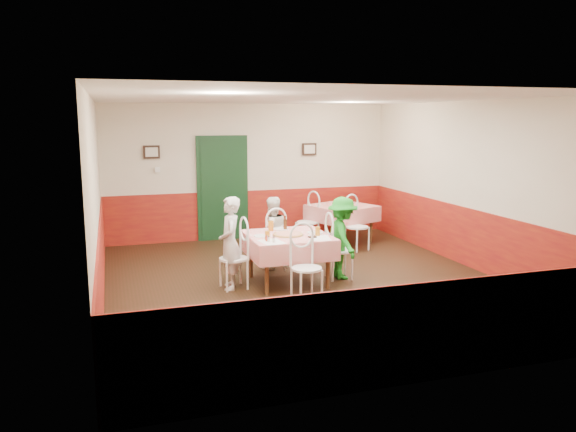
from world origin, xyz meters
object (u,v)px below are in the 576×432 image
object	(u,v)px
second_table	(342,224)
pizza	(288,234)
chair_left	(234,259)
beer_bottle	(285,223)
main_table	(288,259)
wallet	(312,237)
glass_c	(271,226)
glass_a	(267,235)
diner_left	(230,243)
chair_far	(273,243)
chair_near	(307,269)
diner_far	(272,233)
chair_second_a	(307,222)
diner_right	(342,238)
chair_second_b	(357,227)
glass_b	(318,231)
chair_right	(339,251)

from	to	relation	value
second_table	pizza	distance (m)	3.16
chair_left	beer_bottle	size ratio (longest dim) A/B	4.36
main_table	wallet	distance (m)	0.57
glass_c	glass_a	bearing A→B (deg)	-110.27
glass_a	glass_c	size ratio (longest dim) A/B	0.85
chair_left	glass_c	xyz separation A→B (m)	(0.69, 0.38, 0.39)
diner_left	second_table	bearing A→B (deg)	139.14
main_table	diner_left	distance (m)	0.95
diner_left	chair_far	bearing A→B (deg)	141.97
chair_near	diner_far	distance (m)	1.76
wallet	diner_far	distance (m)	1.25
chair_second_a	wallet	size ratio (longest dim) A/B	8.18
second_table	chair_left	bearing A→B (deg)	-138.82
second_table	diner_right	distance (m)	2.64
chair_far	wallet	world-z (taller)	chair_far
chair_second_b	pizza	xyz separation A→B (m)	(-1.94, -1.71, 0.32)
chair_second_a	diner_left	distance (m)	3.20
chair_near	chair_second_b	xyz separation A→B (m)	(1.92, 2.53, 0.00)
glass_a	wallet	distance (m)	0.68
beer_bottle	chair_second_b	bearing A→B (deg)	35.09
chair_near	diner_right	size ratio (longest dim) A/B	0.69
main_table	diner_far	xyz separation A→B (m)	(-0.00, 0.90, 0.24)
chair_far	chair_near	size ratio (longest dim) A/B	1.00
pizza	wallet	xyz separation A→B (m)	(0.29, -0.27, -0.00)
pizza	beer_bottle	bearing A→B (deg)	78.58
glass_c	wallet	bearing A→B (deg)	-56.96
diner_right	chair_far	bearing A→B (deg)	50.42
beer_bottle	diner_far	size ratio (longest dim) A/B	0.17
chair_far	chair_second_b	bearing A→B (deg)	-162.01
main_table	pizza	bearing A→B (deg)	-106.51
chair_second_a	diner_right	bearing A→B (deg)	-27.53
second_table	chair_far	world-z (taller)	chair_far
chair_far	wallet	size ratio (longest dim) A/B	8.18
chair_far	diner_right	bearing A→B (deg)	131.60
chair_second_b	glass_b	size ratio (longest dim) A/B	6.61
chair_second_b	glass_c	bearing A→B (deg)	-169.19
glass_b	diner_left	xyz separation A→B (m)	(-1.31, 0.20, -0.14)
glass_c	chair_right	bearing A→B (deg)	-20.32
chair_left	glass_c	distance (m)	0.88
pizza	wallet	distance (m)	0.40
chair_right	glass_c	bearing A→B (deg)	72.59
diner_far	second_table	bearing A→B (deg)	-154.37
chair_second_a	glass_a	distance (m)	3.13
chair_second_a	diner_far	size ratio (longest dim) A/B	0.74
diner_right	chair_second_a	bearing A→B (deg)	-2.82
second_table	chair_second_b	bearing A→B (deg)	-90.00
chair_second_a	chair_right	bearing A→B (deg)	-28.69
chair_near	pizza	size ratio (longest dim) A/B	2.03
glass_a	glass_b	size ratio (longest dim) A/B	0.97
chair_right	wallet	world-z (taller)	chair_right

